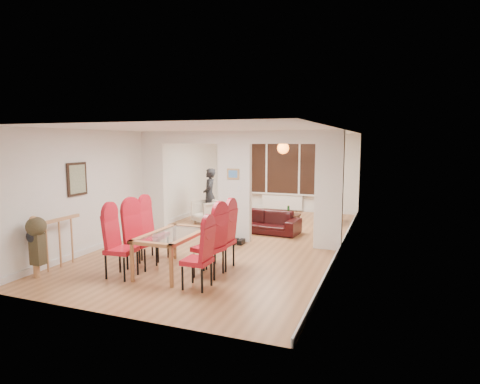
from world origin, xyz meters
The scene contains 24 objects.
floor centered at (0.00, 0.00, 0.00)m, with size 5.00×9.00×0.01m, color #A76E43.
room_walls centered at (0.00, 0.00, 1.30)m, with size 5.00×9.00×2.60m, color silver, non-canonical shape.
divider_wall centered at (0.00, 0.00, 1.30)m, with size 5.00×0.18×2.60m, color white.
bay_window_blinds centered at (0.00, 4.44, 1.50)m, with size 3.00×0.08×1.80m, color black.
radiator centered at (0.00, 4.40, 0.30)m, with size 1.40×0.08×0.50m, color white.
pendant_light centered at (0.30, 3.30, 2.15)m, with size 0.36×0.36×0.36m, color orange.
stair_newel centered at (-2.25, -3.20, 0.55)m, with size 0.40×1.20×1.10m, color tan, non-canonical shape.
wall_poster centered at (-2.47, -2.40, 1.60)m, with size 0.04×0.52×0.67m, color gray.
pillar_photo centered at (0.00, -0.10, 1.60)m, with size 0.30×0.03×0.25m, color #4C8CD8.
dining_table centered at (-0.18, -2.57, 0.36)m, with size 0.85×1.52×0.71m, color #A2683B, non-canonical shape.
dining_chair_la centered at (-0.87, -3.16, 0.57)m, with size 0.46×0.46×1.15m, color #AB111F, non-canonical shape.
dining_chair_lb centered at (-0.85, -2.59, 0.58)m, with size 0.46×0.46×1.16m, color #AB111F, non-canonical shape.
dining_chair_lc centered at (-0.92, -2.02, 0.57)m, with size 0.45×0.45×1.14m, color #AB111F, non-canonical shape.
dining_chair_ra centered at (0.59, -3.16, 0.53)m, with size 0.42×0.42×1.06m, color #AB111F, non-canonical shape.
dining_chair_rb centered at (0.51, -2.55, 0.58)m, with size 0.47×0.47×1.17m, color #AB111F, non-canonical shape.
dining_chair_rc centered at (0.53, -2.07, 0.58)m, with size 0.47×0.47×1.16m, color #AB111F, non-canonical shape.
sofa centered at (0.36, 1.06, 0.28)m, with size 1.92×0.75×0.56m, color black.
armchair centered at (-1.47, 1.58, 0.33)m, with size 0.71×0.73×0.67m, color beige.
person centered at (-1.55, 1.89, 0.78)m, with size 0.38×0.57×1.57m, color black.
television centered at (1.83, 2.90, 0.31)m, with size 0.14×1.07×0.62m, color black.
coffee_table centered at (0.49, 2.57, 0.12)m, with size 1.02×0.51×0.23m, color black, non-canonical shape.
bottle centered at (0.69, 2.51, 0.37)m, with size 0.07×0.07×0.27m, color #143F19.
bowl centered at (0.73, 2.55, 0.26)m, with size 0.19×0.19×0.05m, color black.
shoes centered at (0.21, -0.31, 0.05)m, with size 0.26×0.28×0.11m, color black, non-canonical shape.
Camera 1 is at (3.46, -8.75, 2.36)m, focal length 30.00 mm.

